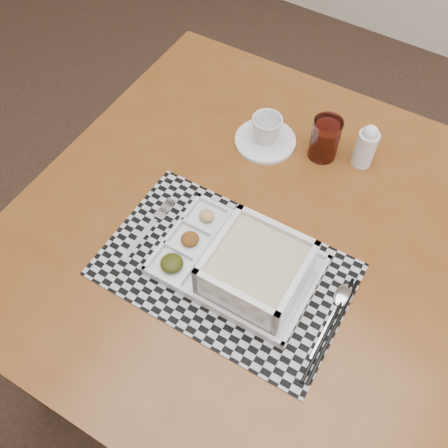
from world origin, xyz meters
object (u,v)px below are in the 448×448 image
(dining_table, at_px, (258,248))
(cup, at_px, (266,129))
(juice_glass, at_px, (325,140))
(serving_tray, at_px, (250,269))
(creamer_bottle, at_px, (366,146))

(dining_table, xyz_separation_m, cup, (-0.12, 0.23, 0.12))
(dining_table, xyz_separation_m, juice_glass, (0.02, 0.27, 0.13))
(serving_tray, distance_m, creamer_bottle, 0.42)
(dining_table, relative_size, juice_glass, 9.90)
(cup, xyz_separation_m, creamer_bottle, (0.22, 0.06, 0.01))
(creamer_bottle, bearing_deg, serving_tray, -99.07)
(serving_tray, height_order, juice_glass, juice_glass)
(dining_table, distance_m, juice_glass, 0.30)
(dining_table, xyz_separation_m, creamer_bottle, (0.11, 0.29, 0.14))
(serving_tray, distance_m, juice_glass, 0.38)
(juice_glass, distance_m, creamer_bottle, 0.09)
(dining_table, bearing_deg, creamer_bottle, 69.85)
(dining_table, distance_m, creamer_bottle, 0.34)
(dining_table, relative_size, serving_tray, 3.26)
(cup, relative_size, creamer_bottle, 0.63)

